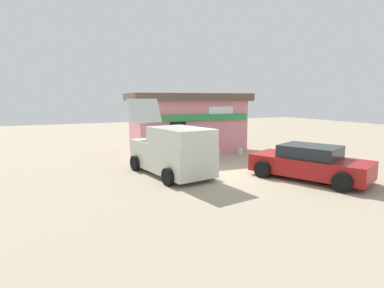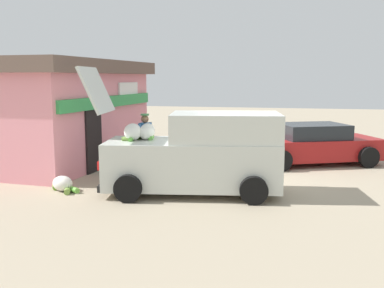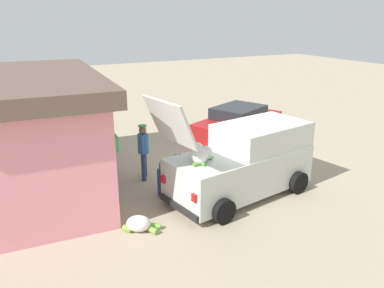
{
  "view_description": "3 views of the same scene",
  "coord_description": "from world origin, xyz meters",
  "px_view_note": "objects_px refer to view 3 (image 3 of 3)",
  "views": [
    {
      "loc": [
        -6.59,
        -10.67,
        3.11
      ],
      "look_at": [
        -0.82,
        1.78,
        1.08
      ],
      "focal_mm": 28.8,
      "sensor_mm": 36.0,
      "label": 1
    },
    {
      "loc": [
        -12.64,
        -1.35,
        2.84
      ],
      "look_at": [
        -0.09,
        1.53,
        0.91
      ],
      "focal_mm": 41.54,
      "sensor_mm": 36.0,
      "label": 2
    },
    {
      "loc": [
        -10.46,
        6.86,
        4.91
      ],
      "look_at": [
        -0.35,
        1.65,
        1.09
      ],
      "focal_mm": 35.9,
      "sensor_mm": 36.0,
      "label": 3
    }
  ],
  "objects_px": {
    "vendor_standing": "(143,148)",
    "parked_sedan": "(238,123)",
    "storefront_bar": "(35,133)",
    "paint_bucket": "(97,149)",
    "delivery_van": "(245,161)",
    "customer_bending": "(169,169)",
    "unloaded_banana_pile": "(140,224)"
  },
  "relations": [
    {
      "from": "unloaded_banana_pile",
      "to": "delivery_van",
      "type": "bearing_deg",
      "value": -80.15
    },
    {
      "from": "delivery_van",
      "to": "customer_bending",
      "type": "bearing_deg",
      "value": 66.86
    },
    {
      "from": "storefront_bar",
      "to": "vendor_standing",
      "type": "height_order",
      "value": "storefront_bar"
    },
    {
      "from": "parked_sedan",
      "to": "customer_bending",
      "type": "bearing_deg",
      "value": 127.8
    },
    {
      "from": "delivery_van",
      "to": "paint_bucket",
      "type": "bearing_deg",
      "value": 29.27
    },
    {
      "from": "storefront_bar",
      "to": "unloaded_banana_pile",
      "type": "relative_size",
      "value": 7.83
    },
    {
      "from": "storefront_bar",
      "to": "paint_bucket",
      "type": "height_order",
      "value": "storefront_bar"
    },
    {
      "from": "customer_bending",
      "to": "storefront_bar",
      "type": "bearing_deg",
      "value": 56.48
    },
    {
      "from": "delivery_van",
      "to": "customer_bending",
      "type": "xyz_separation_m",
      "value": [
        0.84,
        1.96,
        -0.17
      ]
    },
    {
      "from": "parked_sedan",
      "to": "paint_bucket",
      "type": "xyz_separation_m",
      "value": [
        0.71,
        5.82,
        -0.47
      ]
    },
    {
      "from": "paint_bucket",
      "to": "customer_bending",
      "type": "bearing_deg",
      "value": -167.32
    },
    {
      "from": "unloaded_banana_pile",
      "to": "paint_bucket",
      "type": "xyz_separation_m",
      "value": [
        5.88,
        -0.43,
        -0.01
      ]
    },
    {
      "from": "delivery_van",
      "to": "unloaded_banana_pile",
      "type": "relative_size",
      "value": 5.46
    },
    {
      "from": "delivery_van",
      "to": "parked_sedan",
      "type": "bearing_deg",
      "value": -31.99
    },
    {
      "from": "delivery_van",
      "to": "storefront_bar",
      "type": "bearing_deg",
      "value": 60.17
    },
    {
      "from": "vendor_standing",
      "to": "paint_bucket",
      "type": "relative_size",
      "value": 5.42
    },
    {
      "from": "delivery_van",
      "to": "parked_sedan",
      "type": "height_order",
      "value": "delivery_van"
    },
    {
      "from": "delivery_van",
      "to": "unloaded_banana_pile",
      "type": "distance_m",
      "value": 3.54
    },
    {
      "from": "unloaded_banana_pile",
      "to": "paint_bucket",
      "type": "height_order",
      "value": "unloaded_banana_pile"
    },
    {
      "from": "vendor_standing",
      "to": "paint_bucket",
      "type": "distance_m",
      "value": 3.2
    },
    {
      "from": "vendor_standing",
      "to": "parked_sedan",
      "type": "bearing_deg",
      "value": -65.73
    },
    {
      "from": "delivery_van",
      "to": "paint_bucket",
      "type": "distance_m",
      "value": 6.12
    },
    {
      "from": "parked_sedan",
      "to": "vendor_standing",
      "type": "distance_m",
      "value": 5.55
    },
    {
      "from": "delivery_van",
      "to": "parked_sedan",
      "type": "distance_m",
      "value": 5.41
    },
    {
      "from": "storefront_bar",
      "to": "customer_bending",
      "type": "bearing_deg",
      "value": -123.52
    },
    {
      "from": "unloaded_banana_pile",
      "to": "paint_bucket",
      "type": "distance_m",
      "value": 5.89
    },
    {
      "from": "storefront_bar",
      "to": "vendor_standing",
      "type": "xyz_separation_m",
      "value": [
        -0.66,
        -3.0,
        -0.74
      ]
    },
    {
      "from": "storefront_bar",
      "to": "customer_bending",
      "type": "height_order",
      "value": "storefront_bar"
    },
    {
      "from": "vendor_standing",
      "to": "paint_bucket",
      "type": "xyz_separation_m",
      "value": [
        2.98,
        0.78,
        -0.85
      ]
    },
    {
      "from": "storefront_bar",
      "to": "vendor_standing",
      "type": "relative_size",
      "value": 4.04
    },
    {
      "from": "delivery_van",
      "to": "parked_sedan",
      "type": "xyz_separation_m",
      "value": [
        4.58,
        -2.86,
        -0.36
      ]
    },
    {
      "from": "storefront_bar",
      "to": "delivery_van",
      "type": "relative_size",
      "value": 1.43
    }
  ]
}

